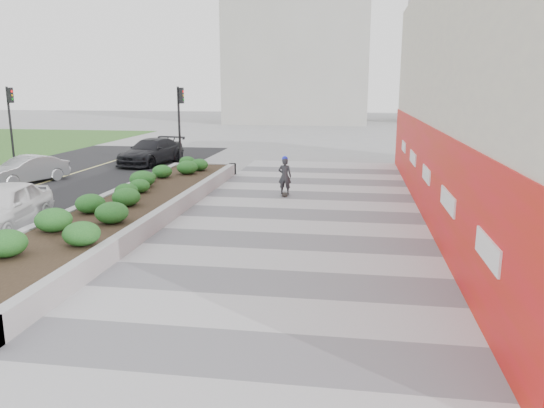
{
  "coord_description": "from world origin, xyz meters",
  "views": [
    {
      "loc": [
        1.63,
        -9.04,
        4.22
      ],
      "look_at": [
        -0.5,
        4.79,
        1.1
      ],
      "focal_mm": 35.0,
      "sensor_mm": 36.0,
      "label": 1
    }
  ],
  "objects": [
    {
      "name": "ground",
      "position": [
        0.0,
        0.0,
        0.0
      ],
      "size": [
        160.0,
        160.0,
        0.0
      ],
      "primitive_type": "plane",
      "color": "gray",
      "rests_on": "ground"
    },
    {
      "name": "walkway",
      "position": [
        0.0,
        3.0,
        0.01
      ],
      "size": [
        8.0,
        36.0,
        0.01
      ],
      "primitive_type": "cube",
      "color": "#A8A8AD",
      "rests_on": "ground"
    },
    {
      "name": "building",
      "position": [
        6.98,
        8.98,
        3.98
      ],
      "size": [
        6.04,
        24.08,
        8.0
      ],
      "color": "beige",
      "rests_on": "ground"
    },
    {
      "name": "planter",
      "position": [
        -5.5,
        7.0,
        0.42
      ],
      "size": [
        3.0,
        18.0,
        0.9
      ],
      "color": "#9E9EA0",
      "rests_on": "ground"
    },
    {
      "name": "traffic_signal_near",
      "position": [
        -7.23,
        17.5,
        2.76
      ],
      "size": [
        0.33,
        0.28,
        4.2
      ],
      "color": "black",
      "rests_on": "ground"
    },
    {
      "name": "traffic_signal_far",
      "position": [
        -16.43,
        17.0,
        2.76
      ],
      "size": [
        0.33,
        0.28,
        4.2
      ],
      "color": "black",
      "rests_on": "ground"
    },
    {
      "name": "distant_bldg_north_l",
      "position": [
        -5.0,
        55.0,
        10.0
      ],
      "size": [
        16.0,
        12.0,
        20.0
      ],
      "primitive_type": "cube",
      "color": "#ADAAA3",
      "rests_on": "ground"
    },
    {
      "name": "distant_bldg_north_r",
      "position": [
        15.0,
        60.0,
        12.0
      ],
      "size": [
        14.0,
        10.0,
        24.0
      ],
      "primitive_type": "cube",
      "color": "#ADAAA3",
      "rests_on": "ground"
    },
    {
      "name": "manhole_cover",
      "position": [
        0.5,
        3.0,
        0.0
      ],
      "size": [
        0.44,
        0.44,
        0.01
      ],
      "primitive_type": "cylinder",
      "color": "#595654",
      "rests_on": "ground"
    },
    {
      "name": "skateboarder",
      "position": [
        -0.97,
        11.19,
        0.8
      ],
      "size": [
        0.54,
        0.74,
        1.58
      ],
      "rotation": [
        0.0,
        0.0,
        0.12
      ],
      "color": "beige",
      "rests_on": "ground"
    },
    {
      "name": "car_white",
      "position": [
        -8.64,
        4.91,
        0.71
      ],
      "size": [
        2.26,
        4.36,
        1.42
      ],
      "primitive_type": "imported",
      "rotation": [
        0.0,
        0.0,
        0.14
      ],
      "color": "white",
      "rests_on": "ground"
    },
    {
      "name": "car_silver",
      "position": [
        -12.64,
        12.23,
        0.6
      ],
      "size": [
        2.64,
        3.85,
        1.2
      ],
      "primitive_type": "imported",
      "rotation": [
        0.0,
        0.0,
        -0.42
      ],
      "color": "#929599",
      "rests_on": "ground"
    },
    {
      "name": "car_dark",
      "position": [
        -9.37,
        18.73,
        0.69
      ],
      "size": [
        2.8,
        5.07,
        1.39
      ],
      "primitive_type": "imported",
      "rotation": [
        0.0,
        0.0,
        -0.19
      ],
      "color": "black",
      "rests_on": "ground"
    }
  ]
}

